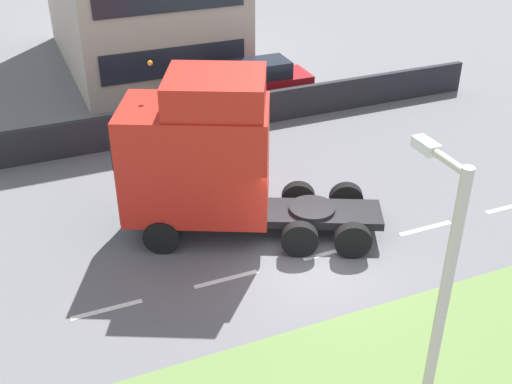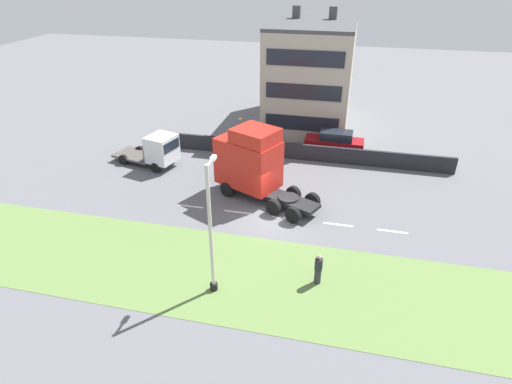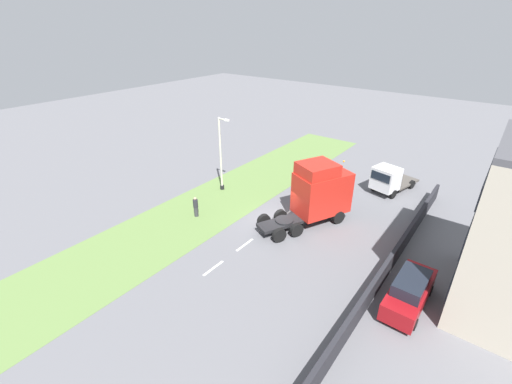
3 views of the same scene
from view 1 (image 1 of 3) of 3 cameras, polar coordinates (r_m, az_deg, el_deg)
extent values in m
plane|color=slate|center=(18.16, 4.80, -5.84)|extent=(120.00, 120.00, 0.00)
cube|color=white|center=(21.90, 21.61, -1.23)|extent=(0.16, 1.80, 0.00)
cube|color=white|center=(19.99, 14.84, -3.13)|extent=(0.16, 1.80, 0.00)
cube|color=white|center=(18.44, 6.75, -5.33)|extent=(0.16, 1.80, 0.00)
cube|color=white|center=(17.34, -2.65, -7.73)|extent=(0.16, 1.80, 0.00)
cube|color=white|center=(16.79, -13.11, -10.13)|extent=(0.16, 1.80, 0.00)
cube|color=#232328|center=(25.09, -4.49, 6.64)|extent=(0.25, 24.00, 1.30)
cube|color=#1E232D|center=(27.71, -7.26, 11.39)|extent=(0.08, 6.29, 1.27)
cube|color=black|center=(18.83, -0.07, -1.82)|extent=(4.33, 7.26, 0.24)
cube|color=red|center=(18.11, -5.33, 2.90)|extent=(3.94, 4.71, 3.19)
cube|color=black|center=(18.81, -11.46, 1.07)|extent=(1.92, 0.93, 1.79)
cube|color=black|center=(18.18, -11.91, 4.93)|extent=(2.03, 0.99, 1.02)
cube|color=red|center=(17.20, -3.62, 8.93)|extent=(3.23, 3.37, 0.90)
sphere|color=orange|center=(17.92, -9.40, 11.25)|extent=(0.14, 0.14, 0.14)
cylinder|color=black|center=(18.75, 5.00, -1.46)|extent=(1.80, 1.80, 0.12)
cylinder|color=black|center=(18.24, -8.36, -3.91)|extent=(0.73, 1.08, 1.04)
cylinder|color=black|center=(20.12, -7.30, -0.30)|extent=(0.73, 1.08, 1.04)
cylinder|color=black|center=(17.96, 3.91, -4.21)|extent=(0.73, 1.08, 1.04)
cylinder|color=black|center=(19.86, 3.78, -0.53)|extent=(0.73, 1.08, 1.04)
cylinder|color=black|center=(18.07, 8.60, -4.28)|extent=(0.73, 1.08, 1.04)
cylinder|color=black|center=(19.97, 8.02, -0.61)|extent=(0.73, 1.08, 1.04)
cube|color=maroon|center=(27.43, -0.08, 9.15)|extent=(1.77, 4.75, 1.02)
cube|color=black|center=(27.18, 0.16, 10.85)|extent=(1.48, 2.62, 0.68)
cylinder|color=black|center=(26.41, -2.54, 7.17)|extent=(0.21, 0.64, 0.64)
cylinder|color=black|center=(27.82, -3.68, 8.37)|extent=(0.21, 0.64, 0.64)
cylinder|color=black|center=(27.49, 3.56, 8.11)|extent=(0.21, 0.64, 0.64)
cylinder|color=black|center=(28.85, 2.19, 9.23)|extent=(0.21, 0.64, 0.64)
cylinder|color=beige|center=(10.61, 15.36, -14.32)|extent=(0.17, 0.17, 6.81)
cylinder|color=beige|center=(8.99, 16.51, 2.80)|extent=(0.90, 0.12, 0.12)
cube|color=silver|center=(9.30, 14.86, 4.00)|extent=(0.44, 0.20, 0.16)
camera|label=2|loc=(15.05, 113.08, 3.55)|focal=30.00mm
camera|label=3|loc=(36.80, 27.73, 32.99)|focal=24.00mm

